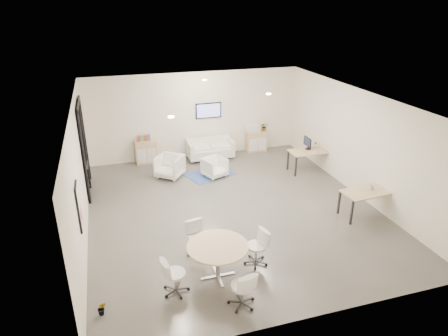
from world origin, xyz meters
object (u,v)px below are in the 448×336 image
sideboard_right (256,141)px  loveseat (210,149)px  desk_rear (310,153)px  round_table (218,249)px  armchair_right (215,166)px  sideboard_left (146,152)px  desk_front (368,193)px  armchair_left (170,165)px

sideboard_right → loveseat: sideboard_right is taller
desk_rear → round_table: 6.63m
round_table → loveseat: bearing=76.3°
armchair_right → desk_rear: size_ratio=0.50×
sideboard_left → armchair_right: bearing=-42.3°
sideboard_left → desk_rear: size_ratio=0.60×
sideboard_left → desk_rear: (5.39, -2.40, 0.25)m
sideboard_left → round_table: bearing=-84.4°
round_table → desk_rear: bearing=44.9°
desk_front → round_table: size_ratio=1.14×
sideboard_left → desk_rear: 5.91m
loveseat → sideboard_left: bearing=174.4°
desk_rear → desk_front: 3.30m
loveseat → round_table: size_ratio=1.30×
armchair_left → desk_front: size_ratio=0.55×
armchair_right → desk_rear: desk_rear is taller
loveseat → desk_rear: 3.75m
armchair_right → round_table: 5.38m
sideboard_left → round_table: sideboard_left is taller
desk_front → loveseat: bearing=114.3°
sideboard_right → loveseat: (-1.95, -0.21, -0.06)m
armchair_left → armchair_right: (1.48, -0.40, -0.06)m
loveseat → desk_front: bearing=-61.6°
desk_front → round_table: 4.92m
desk_front → armchair_right: bearing=126.6°
loveseat → desk_rear: (3.02, -2.19, 0.33)m
loveseat → armchair_left: bearing=-144.5°
desk_rear → armchair_right: bearing=171.3°
armchair_left → sideboard_right: bearing=59.3°
armchair_right → desk_front: bearing=-69.9°
loveseat → desk_front: 6.28m
sideboard_right → round_table: (-3.63, -7.08, 0.32)m
sideboard_right → desk_rear: sideboard_right is taller
sideboard_left → armchair_right: (2.08, -1.89, -0.07)m
armchair_right → desk_rear: (3.31, -0.50, 0.31)m
sideboard_right → armchair_left: (-3.72, -1.49, 0.01)m
sideboard_left → armchair_left: 1.61m
sideboard_right → armchair_right: size_ratio=1.13×
loveseat → desk_front: desk_front is taller
sideboard_left → desk_front: (5.41, -5.70, 0.25)m
sideboard_right → round_table: size_ratio=0.62×
sideboard_right → round_table: 7.96m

